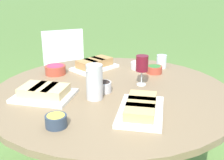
{
  "coord_description": "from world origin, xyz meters",
  "views": [
    {
      "loc": [
        1.04,
        1.24,
        1.39
      ],
      "look_at": [
        0.0,
        0.0,
        0.81
      ],
      "focal_mm": 45.0,
      "sensor_mm": 36.0,
      "label": 1
    }
  ],
  "objects_px": {
    "dining_table": "(112,101)",
    "water_pitcher": "(94,82)",
    "wine_glass": "(142,64)",
    "chair_near_right": "(67,66)"
  },
  "relations": [
    {
      "from": "chair_near_right",
      "to": "water_pitcher",
      "type": "distance_m",
      "value": 1.47
    },
    {
      "from": "dining_table",
      "to": "chair_near_right",
      "type": "distance_m",
      "value": 1.33
    },
    {
      "from": "dining_table",
      "to": "water_pitcher",
      "type": "distance_m",
      "value": 0.26
    },
    {
      "from": "wine_glass",
      "to": "chair_near_right",
      "type": "bearing_deg",
      "value": -99.84
    },
    {
      "from": "chair_near_right",
      "to": "wine_glass",
      "type": "height_order",
      "value": "wine_glass"
    },
    {
      "from": "chair_near_right",
      "to": "wine_glass",
      "type": "bearing_deg",
      "value": 80.16
    },
    {
      "from": "chair_near_right",
      "to": "dining_table",
      "type": "bearing_deg",
      "value": 71.44
    },
    {
      "from": "water_pitcher",
      "to": "wine_glass",
      "type": "xyz_separation_m",
      "value": [
        -0.36,
        0.02,
        0.04
      ]
    },
    {
      "from": "dining_table",
      "to": "wine_glass",
      "type": "height_order",
      "value": "wine_glass"
    },
    {
      "from": "chair_near_right",
      "to": "water_pitcher",
      "type": "relative_size",
      "value": 4.4
    }
  ]
}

